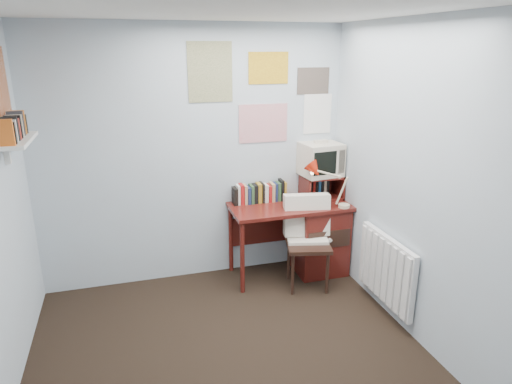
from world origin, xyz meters
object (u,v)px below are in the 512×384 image
at_px(desk, 313,234).
at_px(wall_shelf, 17,140).
at_px(desk_lamp, 345,188).
at_px(tv_riser, 321,187).
at_px(radiator, 386,269).
at_px(desk_chair, 308,245).
at_px(crt_tv, 320,158).

distance_m(desk, wall_shelf, 2.87).
distance_m(desk, desk_lamp, 0.64).
relative_size(tv_riser, radiator, 0.50).
height_order(desk_chair, wall_shelf, wall_shelf).
distance_m(desk, desk_chair, 0.36).
bearing_deg(desk_lamp, wall_shelf, 175.24).
bearing_deg(radiator, tv_riser, 99.28).
relative_size(desk_lamp, tv_riser, 1.02).
height_order(desk_chair, desk_lamp, desk_lamp).
bearing_deg(radiator, wall_shelf, 169.11).
height_order(desk_lamp, radiator, desk_lamp).
distance_m(desk_lamp, crt_tv, 0.43).
height_order(desk_lamp, wall_shelf, wall_shelf).
bearing_deg(crt_tv, wall_shelf, -175.13).
bearing_deg(radiator, crt_tv, 100.11).
distance_m(tv_riser, wall_shelf, 2.83).
height_order(crt_tv, radiator, crt_tv).
bearing_deg(radiator, desk_chair, 127.25).
bearing_deg(desk, desk_lamp, -45.20).
bearing_deg(tv_riser, wall_shelf, -169.68).
height_order(desk_chair, crt_tv, crt_tv).
xyz_separation_m(desk_lamp, crt_tv, (-0.12, 0.35, 0.23)).
height_order(tv_riser, crt_tv, crt_tv).
bearing_deg(radiator, desk, 107.24).
distance_m(desk_chair, wall_shelf, 2.66).
bearing_deg(tv_riser, desk, -137.04).
relative_size(crt_tv, radiator, 0.48).
bearing_deg(tv_riser, radiator, -80.72).
xyz_separation_m(desk, desk_lamp, (0.22, -0.22, 0.56)).
height_order(tv_riser, radiator, tv_riser).
bearing_deg(tv_riser, desk_chair, -126.33).
height_order(desk, desk_chair, desk_chair).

